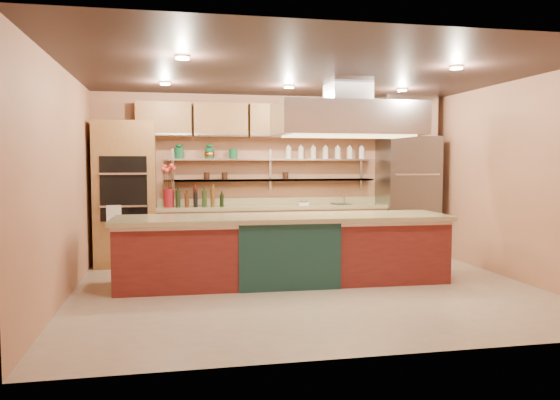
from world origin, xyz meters
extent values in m
cube|color=tan|center=(0.00, 0.00, -0.01)|extent=(6.00, 5.00, 0.02)
cube|color=black|center=(0.00, 0.00, 2.80)|extent=(6.00, 5.00, 0.02)
cube|color=#AD7451|center=(0.00, 2.50, 1.40)|extent=(6.00, 0.04, 2.80)
cube|color=#AD7451|center=(0.00, -2.50, 1.40)|extent=(6.00, 0.04, 2.80)
cube|color=#AD7451|center=(-3.00, 0.00, 1.40)|extent=(0.04, 5.00, 2.80)
cube|color=#AD7451|center=(3.00, 0.00, 1.40)|extent=(0.04, 5.00, 2.80)
cube|color=olive|center=(-2.45, 2.18, 1.15)|extent=(0.95, 0.64, 2.30)
cube|color=slate|center=(2.35, 2.14, 1.05)|extent=(0.95, 0.72, 2.10)
cube|color=#9D7B5E|center=(-0.05, 2.20, 0.47)|extent=(3.84, 0.64, 0.93)
cube|color=silver|center=(-0.05, 2.37, 1.35)|extent=(3.60, 0.26, 0.03)
cube|color=silver|center=(-0.05, 2.37, 1.70)|extent=(3.60, 0.26, 0.03)
cube|color=olive|center=(0.00, 2.32, 2.35)|extent=(4.60, 0.36, 0.55)
cube|color=silver|center=(0.67, 0.44, 2.25)|extent=(2.00, 1.00, 0.45)
cube|color=#FFE5A5|center=(0.00, 0.20, 2.77)|extent=(4.00, 2.80, 0.02)
cube|color=maroon|center=(-0.23, 0.44, 0.46)|extent=(4.47, 1.07, 0.93)
cylinder|color=maroon|center=(-1.78, 2.15, 1.08)|extent=(0.18, 0.18, 0.30)
cube|color=black|center=(-1.28, 2.15, 1.06)|extent=(0.83, 0.25, 0.26)
cube|color=silver|center=(0.46, 2.15, 0.98)|extent=(0.19, 0.16, 0.10)
cylinder|color=white|center=(1.21, 2.25, 1.03)|extent=(0.04, 0.04, 0.20)
ellipsoid|color=#B06D28|center=(-1.10, 2.37, 1.78)|extent=(0.21, 0.21, 0.14)
cylinder|color=#104C2A|center=(-0.70, 2.37, 1.80)|extent=(0.17, 0.17, 0.17)
camera|label=1|loc=(-1.74, -6.81, 1.66)|focal=35.00mm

